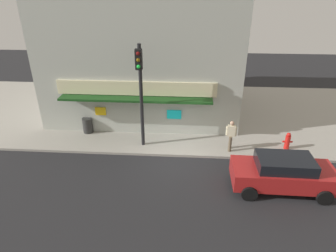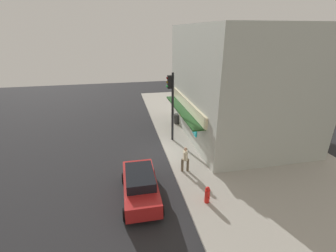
# 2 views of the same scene
# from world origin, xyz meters

# --- Properties ---
(ground_plane) EXTENTS (51.41, 51.41, 0.00)m
(ground_plane) POSITION_xyz_m (0.00, 0.00, 0.00)
(ground_plane) COLOR #232326
(sidewalk) EXTENTS (34.27, 11.34, 0.13)m
(sidewalk) POSITION_xyz_m (0.00, 5.67, 0.07)
(sidewalk) COLOR #A39E93
(sidewalk) RESTS_ON ground_plane
(corner_building) EXTENTS (11.44, 8.96, 8.56)m
(corner_building) POSITION_xyz_m (-2.26, 6.34, 4.41)
(corner_building) COLOR #ADB2A8
(corner_building) RESTS_ON sidewalk
(traffic_light) EXTENTS (0.32, 0.58, 5.32)m
(traffic_light) POSITION_xyz_m (-1.78, 0.86, 3.53)
(traffic_light) COLOR black
(traffic_light) RESTS_ON sidewalk
(fire_hydrant) EXTENTS (0.50, 0.26, 0.92)m
(fire_hydrant) POSITION_xyz_m (5.78, 1.04, 0.58)
(fire_hydrant) COLOR red
(fire_hydrant) RESTS_ON sidewalk
(trash_can) EXTENTS (0.56, 0.56, 0.88)m
(trash_can) POSITION_xyz_m (-5.19, 2.16, 0.57)
(trash_can) COLOR #2D2D2D
(trash_can) RESTS_ON sidewalk
(pedestrian) EXTENTS (0.55, 0.51, 1.63)m
(pedestrian) POSITION_xyz_m (2.79, 0.72, 1.02)
(pedestrian) COLOR brown
(pedestrian) RESTS_ON sidewalk
(parked_car_red) EXTENTS (4.20, 1.95, 1.55)m
(parked_car_red) POSITION_xyz_m (4.59, -2.20, 0.81)
(parked_car_red) COLOR #AD1E1E
(parked_car_red) RESTS_ON ground_plane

